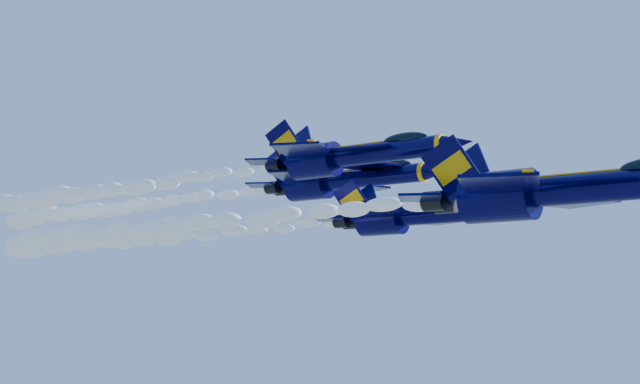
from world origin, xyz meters
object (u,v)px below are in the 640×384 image
Objects in this scene: jet_lead at (565,189)px; jet_third at (353,155)px; jet_second at (420,215)px; jet_fourth at (344,179)px.

jet_lead is 1.01× the size of jet_third.
jet_lead is at bearing -31.17° from jet_second.
jet_lead is 15.60m from jet_second.
jet_fourth reaches higher than jet_lead.
jet_lead is 1.22× the size of jet_second.
jet_fourth is (-27.37, 19.50, 5.36)m from jet_lead.
jet_lead is 26.22m from jet_third.
jet_second is 11.51m from jet_third.
jet_fourth is at bearing 144.54° from jet_lead.
jet_fourth is (-5.34, 6.64, -0.70)m from jet_third.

